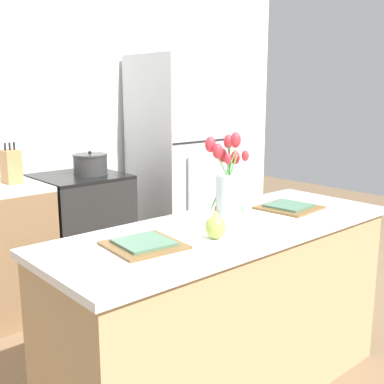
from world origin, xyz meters
name	(u,v)px	position (x,y,z in m)	size (l,w,h in m)	color
back_wall	(38,111)	(0.00, 2.00, 1.35)	(5.20, 0.08, 2.70)	silver
kitchen_island	(226,312)	(0.00, 0.00, 0.44)	(1.80, 0.66, 0.88)	tan
stove_range	(82,234)	(0.10, 1.60, 0.45)	(0.60, 0.61, 0.90)	black
refrigerator	(179,163)	(1.05, 1.60, 0.89)	(0.68, 0.67, 1.78)	#B7BABC
flower_vase	(228,190)	(-0.03, -0.03, 1.06)	(0.16, 0.15, 0.44)	silver
pear_figurine	(216,226)	(-0.18, -0.11, 0.94)	(0.09, 0.09, 0.14)	#9EBC47
plate_setting_left	(144,244)	(-0.48, 0.01, 0.89)	(0.31, 0.31, 0.02)	brown
plate_setting_right	(289,207)	(0.48, 0.01, 0.89)	(0.31, 0.31, 0.02)	brown
cooking_pot	(90,164)	(0.17, 1.56, 0.98)	(0.25, 0.25, 0.17)	#2D2D2D
knife_block	(11,167)	(-0.38, 1.61, 1.01)	(0.10, 0.14, 0.27)	#A37547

